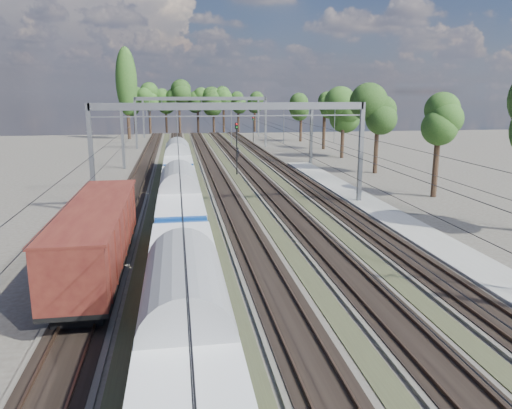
{
  "coord_description": "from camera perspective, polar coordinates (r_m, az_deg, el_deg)",
  "views": [
    {
      "loc": [
        -4.6,
        -12.04,
        9.88
      ],
      "look_at": [
        0.31,
        18.8,
        2.8
      ],
      "focal_mm": 35.0,
      "sensor_mm": 36.0,
      "label": 1
    }
  ],
  "objects": [
    {
      "name": "track_bed",
      "position": [
        58.06,
        -4.39,
        3.03
      ],
      "size": [
        21.0,
        130.0,
        0.34
      ],
      "color": "#47423A",
      "rests_on": "ground"
    },
    {
      "name": "platform",
      "position": [
        37.38,
        17.7,
        -2.94
      ],
      "size": [
        3.0,
        70.0,
        0.3
      ],
      "primitive_type": "cube",
      "color": "gray",
      "rests_on": "ground"
    },
    {
      "name": "catenary",
      "position": [
        65.01,
        -4.76,
        9.66
      ],
      "size": [
        25.65,
        130.0,
        9.0
      ],
      "color": "slate",
      "rests_on": "ground"
    },
    {
      "name": "tree_belt",
      "position": [
        108.69,
        -3.54,
        11.77
      ],
      "size": [
        39.96,
        99.63,
        11.87
      ],
      "color": "black",
      "rests_on": "ground"
    },
    {
      "name": "poplar",
      "position": [
        110.51,
        -14.6,
        13.41
      ],
      "size": [
        4.4,
        4.4,
        19.04
      ],
      "color": "black",
      "rests_on": "ground"
    },
    {
      "name": "emu_train",
      "position": [
        37.4,
        -8.72,
        1.35
      ],
      "size": [
        2.98,
        63.13,
        4.36
      ],
      "color": "black",
      "rests_on": "ground"
    },
    {
      "name": "freight_boxcar",
      "position": [
        28.21,
        -17.71,
        -3.31
      ],
      "size": [
        3.11,
        15.02,
        3.87
      ],
      "color": "black",
      "rests_on": "ground"
    },
    {
      "name": "worker",
      "position": [
        74.96,
        -2.08,
        5.88
      ],
      "size": [
        0.63,
        0.76,
        1.78
      ],
      "primitive_type": "imported",
      "rotation": [
        0.0,
        0.0,
        1.93
      ],
      "color": "black",
      "rests_on": "ground"
    },
    {
      "name": "signal_near",
      "position": [
        60.29,
        -2.22,
        7.15
      ],
      "size": [
        0.42,
        0.38,
        6.29
      ],
      "rotation": [
        0.0,
        0.0,
        -0.17
      ],
      "color": "black",
      "rests_on": "ground"
    },
    {
      "name": "signal_far",
      "position": [
        99.11,
        -0.32,
        8.9
      ],
      "size": [
        0.36,
        0.33,
        5.05
      ],
      "rotation": [
        0.0,
        0.0,
        0.35
      ],
      "color": "black",
      "rests_on": "ground"
    }
  ]
}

